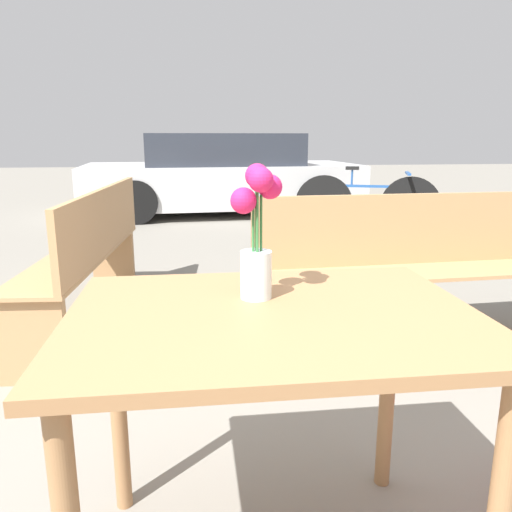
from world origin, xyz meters
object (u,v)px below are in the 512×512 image
Objects in this scene: parked_car at (221,175)px; flower_vase at (257,236)px; bicycle at (367,204)px; bench_near at (92,249)px; table_front at (273,353)px; bench_middle at (411,263)px.

flower_vase is at bearing -93.07° from parked_car.
bicycle is 0.39× the size of parked_car.
flower_vase is 2.15m from bench_near.
parked_car is at bearing 87.20° from table_front.
bench_middle is 0.42× the size of parked_car.
table_front is 1.78m from bench_middle.
parked_car reaches higher than bench_near.
bicycle is (2.76, 2.62, -0.10)m from bench_near.
flower_vase is at bearing -113.39° from bicycle.
parked_car is at bearing 127.83° from bicycle.
table_front is 0.29m from flower_vase.
table_front is 0.60× the size of bicycle.
flower_vase is 1.76m from bench_middle.
bicycle is (0.92, 3.24, -0.10)m from bench_middle.
flower_vase reaches higher than table_front.
parked_car is at bearing 76.41° from bench_near.
bench_near is at bearing -103.59° from parked_car.
bench_near and bench_middle have the same top height.
table_front is 0.53× the size of bench_near.
flower_vase is 0.21× the size of bicycle.
bench_near is at bearing -136.45° from bicycle.
parked_car is (1.14, 4.71, 0.11)m from bench_near.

